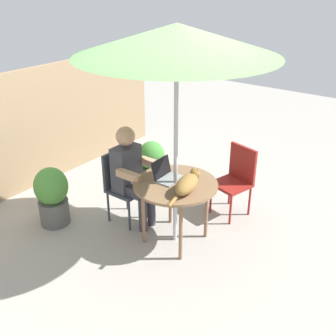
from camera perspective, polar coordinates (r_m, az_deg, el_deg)
ground_plane at (r=4.71m, az=0.99°, el=-10.00°), size 14.00×14.00×0.00m
fence_back at (r=5.89m, az=-18.28°, el=5.32°), size 4.63×0.08×1.65m
patio_table at (r=4.36m, az=1.06°, el=-2.95°), size 0.92×0.92×0.73m
patio_umbrella at (r=3.86m, az=1.25°, el=17.62°), size 1.96×1.96×2.36m
chair_occupied at (r=4.88m, az=-6.55°, el=-1.79°), size 0.40×0.40×0.88m
chair_empty at (r=5.04m, az=9.66°, el=-1.09°), size 0.49×0.49×0.88m
person_seated at (r=4.71m, az=-5.25°, el=-0.48°), size 0.48×0.48×1.22m
laptop at (r=4.39m, az=-0.44°, el=-0.74°), size 0.31×0.26×0.21m
cat at (r=4.14m, az=2.78°, el=-2.21°), size 0.65×0.27×0.17m
potted_plant_near_fence at (r=4.99m, az=-16.04°, el=-3.71°), size 0.40×0.40×0.74m
potted_plant_by_chair at (r=5.79m, az=-2.33°, el=1.01°), size 0.38×0.38×0.62m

